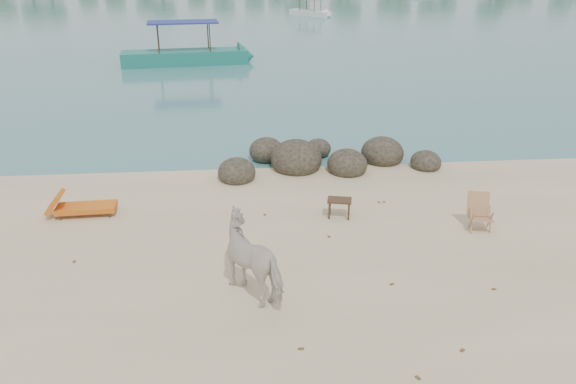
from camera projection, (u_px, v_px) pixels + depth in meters
name	position (u px, v px, depth m)	size (l,w,h in m)	color
boulders	(321.00, 160.00, 16.17)	(6.35, 2.90, 1.09)	#29251B
cow	(257.00, 259.00, 10.02)	(0.77, 1.68, 1.42)	beige
side_table	(339.00, 209.00, 13.05)	(0.55, 0.36, 0.45)	#302313
lounge_chair	(86.00, 206.00, 13.17)	(1.70, 0.60, 0.51)	orange
deck_chair	(481.00, 215.00, 12.37)	(0.52, 0.57, 0.81)	#A27751
boat_near	(183.00, 29.00, 30.09)	(7.58, 1.70, 3.67)	#1B7164
boat_mid	(310.00, 2.00, 52.44)	(4.97, 1.12, 2.44)	silver
dead_leaves	(336.00, 276.00, 10.79)	(8.10, 6.75, 0.00)	brown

